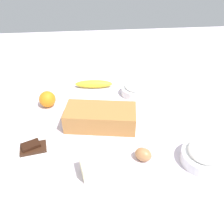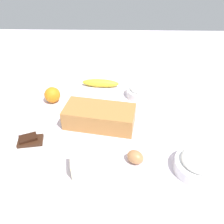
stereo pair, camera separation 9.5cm
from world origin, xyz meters
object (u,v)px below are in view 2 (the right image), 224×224
object	(u,v)px
flour_bowl	(198,164)
orange_fruit	(52,95)
sugar_bowl	(139,91)
loaf_pan	(100,116)
banana	(100,83)
egg_near_butter	(135,157)
butter_block	(85,165)
chocolate_plate	(31,142)

from	to	relation	value
flour_bowl	orange_fruit	size ratio (longest dim) A/B	2.07
sugar_bowl	orange_fruit	distance (m)	0.41
loaf_pan	banana	world-z (taller)	loaf_pan
sugar_bowl	loaf_pan	bearing A→B (deg)	50.88
banana	egg_near_butter	bearing A→B (deg)	106.71
banana	egg_near_butter	distance (m)	0.52
flour_bowl	egg_near_butter	size ratio (longest dim) A/B	2.59
flour_bowl	butter_block	distance (m)	0.37
sugar_bowl	chocolate_plate	world-z (taller)	sugar_bowl
loaf_pan	chocolate_plate	bearing A→B (deg)	35.62
butter_block	banana	bearing A→B (deg)	-91.60
loaf_pan	banana	xyz separation A→B (m)	(0.02, -0.30, -0.02)
flour_bowl	chocolate_plate	size ratio (longest dim) A/B	1.17
loaf_pan	sugar_bowl	xyz separation A→B (m)	(-0.18, -0.22, -0.01)
orange_fruit	chocolate_plate	bearing A→B (deg)	86.09
butter_block	chocolate_plate	distance (m)	0.25
sugar_bowl	banana	distance (m)	0.21
loaf_pan	egg_near_butter	bearing A→B (deg)	133.81
flour_bowl	banana	world-z (taller)	flour_bowl
loaf_pan	orange_fruit	xyz separation A→B (m)	(0.23, -0.16, -0.01)
banana	butter_block	world-z (taller)	butter_block
loaf_pan	orange_fruit	size ratio (longest dim) A/B	4.07
flour_bowl	loaf_pan	bearing A→B (deg)	-34.21
loaf_pan	butter_block	world-z (taller)	loaf_pan
orange_fruit	egg_near_butter	world-z (taller)	orange_fruit
butter_block	egg_near_butter	bearing A→B (deg)	-165.65
flour_bowl	butter_block	size ratio (longest dim) A/B	1.69
banana	orange_fruit	bearing A→B (deg)	33.88
loaf_pan	butter_block	size ratio (longest dim) A/B	3.31
loaf_pan	sugar_bowl	size ratio (longest dim) A/B	2.40
sugar_bowl	butter_block	world-z (taller)	sugar_bowl
loaf_pan	flour_bowl	xyz separation A→B (m)	(-0.34, 0.23, -0.01)
flour_bowl	orange_fruit	xyz separation A→B (m)	(0.57, -0.39, 0.01)
loaf_pan	chocolate_plate	world-z (taller)	loaf_pan
egg_near_butter	chocolate_plate	xyz separation A→B (m)	(0.38, -0.08, -0.01)
flour_bowl	egg_near_butter	distance (m)	0.20
loaf_pan	orange_fruit	distance (m)	0.28
loaf_pan	chocolate_plate	distance (m)	0.28
loaf_pan	banana	bearing A→B (deg)	-77.24
banana	sugar_bowl	bearing A→B (deg)	155.97
orange_fruit	butter_block	xyz separation A→B (m)	(-0.20, 0.40, -0.01)
egg_near_butter	banana	bearing A→B (deg)	-73.29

